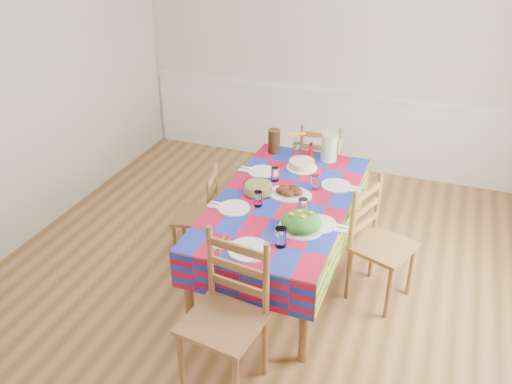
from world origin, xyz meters
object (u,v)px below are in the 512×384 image
(chair_near, at_px, (226,318))
(chair_left, at_px, (199,215))
(dining_table, at_px, (284,207))
(green_pitcher, at_px, (329,147))
(meat_platter, at_px, (289,192))
(chair_far, at_px, (321,167))
(chair_right, at_px, (378,244))
(tea_pitcher, at_px, (274,141))

(chair_near, relative_size, chair_left, 1.24)
(dining_table, xyz_separation_m, green_pitcher, (0.16, 0.82, 0.21))
(dining_table, height_order, meat_platter, meat_platter)
(meat_platter, height_order, chair_far, chair_far)
(green_pitcher, distance_m, chair_left, 1.31)
(chair_left, relative_size, chair_right, 0.87)
(meat_platter, relative_size, chair_right, 0.38)
(green_pitcher, relative_size, chair_far, 0.26)
(chair_near, distance_m, chair_left, 1.44)
(meat_platter, xyz_separation_m, green_pitcher, (0.14, 0.75, 0.10))
(meat_platter, xyz_separation_m, chair_near, (-0.01, -1.27, -0.25))
(chair_near, xyz_separation_m, chair_far, (-0.00, 2.41, -0.05))
(meat_platter, relative_size, chair_left, 0.43)
(dining_table, distance_m, chair_right, 0.79)
(tea_pitcher, xyz_separation_m, chair_right, (1.13, -0.79, -0.37))
(dining_table, distance_m, chair_far, 1.22)
(dining_table, xyz_separation_m, chair_far, (0.00, 1.21, -0.19))
(meat_platter, distance_m, green_pitcher, 0.77)
(dining_table, height_order, chair_right, chair_right)
(chair_far, distance_m, chair_right, 1.41)
(chair_near, relative_size, chair_far, 1.11)
(tea_pitcher, height_order, chair_left, tea_pitcher)
(chair_right, bearing_deg, chair_left, 110.39)
(chair_far, relative_size, chair_left, 1.12)
(meat_platter, distance_m, tea_pitcher, 0.83)
(green_pitcher, height_order, chair_left, green_pitcher)
(dining_table, relative_size, chair_left, 2.24)
(chair_far, xyz_separation_m, chair_left, (-0.77, -1.20, -0.05))
(dining_table, relative_size, chair_right, 1.96)
(dining_table, relative_size, chair_far, 2.01)
(meat_platter, xyz_separation_m, chair_right, (0.75, -0.05, -0.29))
(dining_table, bearing_deg, chair_far, 89.84)
(chair_right, bearing_deg, tea_pitcher, 75.32)
(dining_table, xyz_separation_m, tea_pitcher, (-0.36, 0.80, 0.19))
(dining_table, bearing_deg, green_pitcher, 79.15)
(chair_near, height_order, chair_far, chair_near)
(green_pitcher, relative_size, chair_near, 0.24)
(dining_table, distance_m, green_pitcher, 0.86)
(chair_near, bearing_deg, green_pitcher, 93.37)
(meat_platter, bearing_deg, tea_pitcher, 117.25)
(chair_far, xyz_separation_m, chair_right, (0.76, -1.19, 0.01))
(chair_near, bearing_deg, meat_platter, 97.19)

